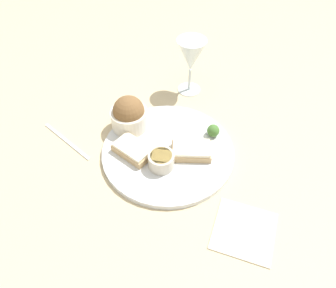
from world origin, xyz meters
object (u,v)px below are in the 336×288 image
(cheese_toast_far, at_px, (133,150))
(wine_glass, at_px, (191,57))
(sauce_ramekin, at_px, (161,160))
(cheese_toast_near, at_px, (191,150))
(salad_bowl, at_px, (129,115))
(fork, at_px, (67,141))
(napkin, at_px, (244,230))

(cheese_toast_far, bearing_deg, wine_glass, -86.61)
(sauce_ramekin, relative_size, cheese_toast_near, 0.55)
(cheese_toast_near, bearing_deg, cheese_toast_far, 31.70)
(salad_bowl, bearing_deg, wine_glass, -101.36)
(cheese_toast_far, xyz_separation_m, fork, (0.18, 0.05, -0.02))
(cheese_toast_far, bearing_deg, napkin, 173.00)
(cheese_toast_far, height_order, napkin, cheese_toast_far)
(cheese_toast_far, xyz_separation_m, napkin, (-0.31, 0.04, -0.02))
(salad_bowl, height_order, napkin, salad_bowl)
(salad_bowl, distance_m, napkin, 0.40)
(salad_bowl, distance_m, fork, 0.18)
(salad_bowl, height_order, wine_glass, wine_glass)
(cheese_toast_near, height_order, fork, cheese_toast_near)
(cheese_toast_near, relative_size, napkin, 0.75)
(napkin, xyz_separation_m, fork, (0.49, 0.01, 0.00))
(fork, bearing_deg, salad_bowl, -131.90)
(napkin, bearing_deg, cheese_toast_far, -7.00)
(wine_glass, bearing_deg, salad_bowl, 78.64)
(cheese_toast_far, height_order, wine_glass, wine_glass)
(napkin, bearing_deg, salad_bowl, -16.42)
(sauce_ramekin, distance_m, cheese_toast_near, 0.08)
(cheese_toast_far, bearing_deg, cheese_toast_near, -148.30)
(salad_bowl, bearing_deg, napkin, 163.58)
(cheese_toast_near, xyz_separation_m, cheese_toast_far, (0.12, 0.07, 0.00))
(salad_bowl, relative_size, cheese_toast_near, 0.85)
(wine_glass, distance_m, fork, 0.41)
(sauce_ramekin, bearing_deg, napkin, 169.52)
(salad_bowl, distance_m, cheese_toast_near, 0.19)
(sauce_ramekin, height_order, wine_glass, wine_glass)
(sauce_ramekin, height_order, cheese_toast_far, sauce_ramekin)
(salad_bowl, distance_m, wine_glass, 0.24)
(sauce_ramekin, distance_m, napkin, 0.24)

